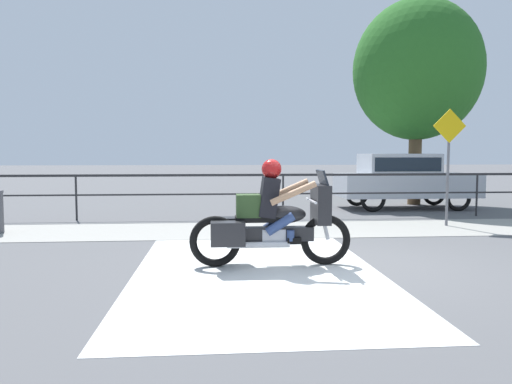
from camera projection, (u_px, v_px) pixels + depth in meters
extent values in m
plane|color=#565659|center=(331.00, 264.00, 7.41)|extent=(120.00, 120.00, 0.00)
cube|color=#99968E|center=(295.00, 229.00, 10.79)|extent=(44.00, 2.40, 0.01)
cube|color=silver|center=(256.00, 268.00, 7.12)|extent=(3.38, 6.00, 0.01)
cube|color=#232326|center=(283.00, 175.00, 12.55)|extent=(36.00, 0.04, 0.06)
cube|color=#232326|center=(283.00, 194.00, 12.59)|extent=(36.00, 0.03, 0.04)
cylinder|color=#232326|center=(76.00, 197.00, 12.18)|extent=(0.05, 0.05, 1.13)
cylinder|color=#232326|center=(283.00, 196.00, 12.59)|extent=(0.05, 0.05, 1.13)
cylinder|color=#232326|center=(477.00, 195.00, 13.00)|extent=(0.05, 0.05, 1.13)
torus|color=black|center=(326.00, 240.00, 7.35)|extent=(0.74, 0.11, 0.74)
torus|color=black|center=(215.00, 241.00, 7.21)|extent=(0.74, 0.11, 0.74)
cube|color=#232326|center=(271.00, 234.00, 7.27)|extent=(1.24, 0.22, 0.20)
cube|color=silver|center=(273.00, 237.00, 7.28)|extent=(0.34, 0.26, 0.26)
ellipsoid|color=#232326|center=(284.00, 214.00, 7.27)|extent=(0.64, 0.30, 0.26)
cube|color=black|center=(260.00, 219.00, 7.24)|extent=(0.72, 0.28, 0.08)
cube|color=#232326|center=(321.00, 204.00, 7.30)|extent=(0.20, 0.59, 0.57)
cube|color=#1E232B|center=(322.00, 178.00, 7.27)|extent=(0.10, 0.50, 0.24)
cylinder|color=silver|center=(311.00, 201.00, 7.28)|extent=(0.04, 0.70, 0.04)
cylinder|color=silver|center=(259.00, 245.00, 7.11)|extent=(0.89, 0.09, 0.09)
cube|color=#232326|center=(228.00, 234.00, 6.98)|extent=(0.48, 0.28, 0.33)
cube|color=#232326|center=(227.00, 228.00, 7.46)|extent=(0.48, 0.28, 0.33)
cylinder|color=silver|center=(324.00, 222.00, 7.32)|extent=(0.18, 0.06, 0.53)
cube|color=black|center=(269.00, 197.00, 7.23)|extent=(0.32, 0.36, 0.60)
sphere|color=tan|center=(272.00, 170.00, 7.20)|extent=(0.23, 0.23, 0.23)
sphere|color=#B21919|center=(272.00, 169.00, 7.20)|extent=(0.29, 0.29, 0.29)
cylinder|color=#33477A|center=(280.00, 224.00, 7.12)|extent=(0.44, 0.13, 0.34)
cylinder|color=#33477A|center=(291.00, 236.00, 7.15)|extent=(0.11, 0.11, 0.15)
cube|color=black|center=(294.00, 241.00, 7.16)|extent=(0.20, 0.10, 0.09)
cylinder|color=#33477A|center=(278.00, 221.00, 7.42)|extent=(0.44, 0.13, 0.34)
cylinder|color=#33477A|center=(288.00, 232.00, 7.44)|extent=(0.11, 0.11, 0.15)
cube|color=black|center=(291.00, 237.00, 7.45)|extent=(0.20, 0.10, 0.09)
cylinder|color=tan|center=(293.00, 193.00, 6.95)|extent=(0.66, 0.09, 0.35)
cylinder|color=tan|center=(287.00, 190.00, 7.54)|extent=(0.66, 0.09, 0.35)
cube|color=#2D4723|center=(248.00, 206.00, 7.21)|extent=(0.34, 0.30, 0.33)
cube|color=#B7BCC4|center=(406.00, 185.00, 14.77)|extent=(4.00, 1.73, 0.66)
cube|color=#B7BCC4|center=(398.00, 164.00, 14.70)|extent=(2.08, 1.52, 0.60)
cube|color=#19232D|center=(432.00, 164.00, 14.78)|extent=(0.04, 1.35, 0.48)
cube|color=#19232D|center=(398.00, 164.00, 14.70)|extent=(1.91, 1.55, 0.39)
torus|color=black|center=(459.00, 198.00, 14.10)|extent=(0.73, 0.11, 0.73)
torus|color=black|center=(434.00, 194.00, 15.68)|extent=(0.73, 0.11, 0.73)
torus|color=black|center=(373.00, 199.00, 13.90)|extent=(0.73, 0.11, 0.73)
torus|color=black|center=(357.00, 194.00, 15.48)|extent=(0.73, 0.11, 0.73)
cylinder|color=slate|center=(448.00, 173.00, 11.19)|extent=(0.06, 0.06, 2.41)
cube|color=yellow|center=(450.00, 126.00, 11.08)|extent=(0.75, 0.02, 0.75)
cylinder|color=brown|center=(415.00, 164.00, 15.90)|extent=(0.40, 0.40, 2.60)
ellipsoid|color=#286623|center=(417.00, 70.00, 15.67)|extent=(3.99, 3.99, 4.39)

